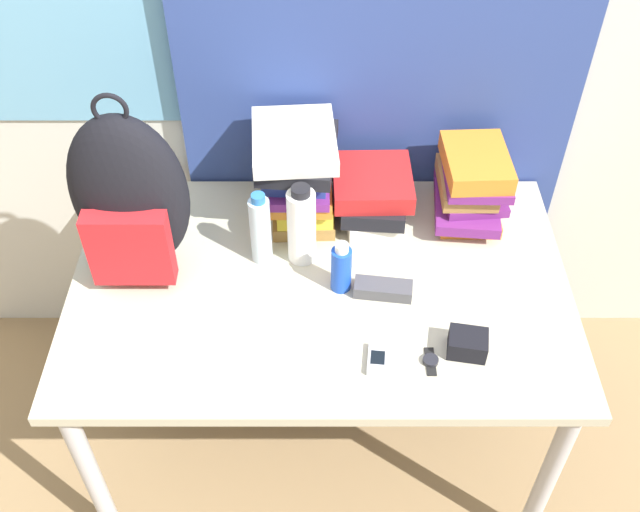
{
  "coord_description": "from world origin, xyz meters",
  "views": [
    {
      "loc": [
        0.0,
        -0.92,
        2.17
      ],
      "look_at": [
        0.0,
        0.42,
        0.81
      ],
      "focal_mm": 42.0,
      "sensor_mm": 36.0,
      "label": 1
    }
  ],
  "objects_px": {
    "book_stack_right": "(471,185)",
    "book_stack_left": "(299,172)",
    "wristwatch": "(430,361)",
    "book_stack_center": "(373,193)",
    "sunscreen_bottle": "(341,268)",
    "cell_phone": "(378,360)",
    "backpack": "(130,199)",
    "sunglasses_case": "(383,289)",
    "sports_bottle": "(302,225)",
    "camera_pouch": "(467,344)",
    "water_bottle": "(261,229)"
  },
  "relations": [
    {
      "from": "book_stack_left",
      "to": "sunglasses_case",
      "type": "height_order",
      "value": "book_stack_left"
    },
    {
      "from": "book_stack_right",
      "to": "cell_phone",
      "type": "distance_m",
      "value": 0.61
    },
    {
      "from": "book_stack_left",
      "to": "cell_phone",
      "type": "xyz_separation_m",
      "value": [
        0.2,
        -0.53,
        -0.15
      ]
    },
    {
      "from": "book_stack_left",
      "to": "sports_bottle",
      "type": "bearing_deg",
      "value": -86.6
    },
    {
      "from": "cell_phone",
      "to": "camera_pouch",
      "type": "height_order",
      "value": "camera_pouch"
    },
    {
      "from": "wristwatch",
      "to": "book_stack_right",
      "type": "bearing_deg",
      "value": 73.57
    },
    {
      "from": "water_bottle",
      "to": "wristwatch",
      "type": "distance_m",
      "value": 0.56
    },
    {
      "from": "sunscreen_bottle",
      "to": "cell_phone",
      "type": "height_order",
      "value": "sunscreen_bottle"
    },
    {
      "from": "book_stack_right",
      "to": "water_bottle",
      "type": "distance_m",
      "value": 0.6
    },
    {
      "from": "book_stack_center",
      "to": "sunglasses_case",
      "type": "distance_m",
      "value": 0.32
    },
    {
      "from": "book_stack_center",
      "to": "sunscreen_bottle",
      "type": "relative_size",
      "value": 1.79
    },
    {
      "from": "book_stack_left",
      "to": "backpack",
      "type": "bearing_deg",
      "value": -154.9
    },
    {
      "from": "backpack",
      "to": "sunscreen_bottle",
      "type": "height_order",
      "value": "backpack"
    },
    {
      "from": "sports_bottle",
      "to": "sunglasses_case",
      "type": "xyz_separation_m",
      "value": [
        0.21,
        -0.14,
        -0.1
      ]
    },
    {
      "from": "backpack",
      "to": "water_bottle",
      "type": "bearing_deg",
      "value": 3.67
    },
    {
      "from": "cell_phone",
      "to": "sports_bottle",
      "type": "bearing_deg",
      "value": 117.67
    },
    {
      "from": "book_stack_right",
      "to": "cell_phone",
      "type": "bearing_deg",
      "value": -118.19
    },
    {
      "from": "book_stack_right",
      "to": "sports_bottle",
      "type": "bearing_deg",
      "value": -159.8
    },
    {
      "from": "book_stack_left",
      "to": "camera_pouch",
      "type": "distance_m",
      "value": 0.66
    },
    {
      "from": "sports_bottle",
      "to": "wristwatch",
      "type": "relative_size",
      "value": 2.95
    },
    {
      "from": "book_stack_center",
      "to": "book_stack_right",
      "type": "distance_m",
      "value": 0.27
    },
    {
      "from": "camera_pouch",
      "to": "sunscreen_bottle",
      "type": "bearing_deg",
      "value": 144.9
    },
    {
      "from": "book_stack_center",
      "to": "sports_bottle",
      "type": "bearing_deg",
      "value": -138.68
    },
    {
      "from": "book_stack_left",
      "to": "wristwatch",
      "type": "distance_m",
      "value": 0.64
    },
    {
      "from": "sunglasses_case",
      "to": "cell_phone",
      "type": "bearing_deg",
      "value": -96.67
    },
    {
      "from": "water_bottle",
      "to": "sunscreen_bottle",
      "type": "bearing_deg",
      "value": -26.94
    },
    {
      "from": "wristwatch",
      "to": "cell_phone",
      "type": "bearing_deg",
      "value": 179.35
    },
    {
      "from": "book_stack_center",
      "to": "cell_phone",
      "type": "relative_size",
      "value": 2.96
    },
    {
      "from": "sunscreen_bottle",
      "to": "cell_phone",
      "type": "relative_size",
      "value": 1.65
    },
    {
      "from": "backpack",
      "to": "water_bottle",
      "type": "xyz_separation_m",
      "value": [
        0.32,
        0.02,
        -0.12
      ]
    },
    {
      "from": "backpack",
      "to": "cell_phone",
      "type": "distance_m",
      "value": 0.73
    },
    {
      "from": "backpack",
      "to": "sports_bottle",
      "type": "xyz_separation_m",
      "value": [
        0.43,
        0.03,
        -0.11
      ]
    },
    {
      "from": "book_stack_center",
      "to": "sunglasses_case",
      "type": "relative_size",
      "value": 1.77
    },
    {
      "from": "backpack",
      "to": "sunscreen_bottle",
      "type": "bearing_deg",
      "value": -9.32
    },
    {
      "from": "book_stack_left",
      "to": "wristwatch",
      "type": "relative_size",
      "value": 3.61
    },
    {
      "from": "book_stack_right",
      "to": "sports_bottle",
      "type": "xyz_separation_m",
      "value": [
        -0.47,
        -0.17,
        0.01
      ]
    },
    {
      "from": "book_stack_right",
      "to": "cell_phone",
      "type": "xyz_separation_m",
      "value": [
        -0.28,
        -0.53,
        -0.1
      ]
    },
    {
      "from": "camera_pouch",
      "to": "book_stack_center",
      "type": "bearing_deg",
      "value": 112.57
    },
    {
      "from": "water_bottle",
      "to": "wristwatch",
      "type": "bearing_deg",
      "value": -39.88
    },
    {
      "from": "book_stack_right",
      "to": "book_stack_left",
      "type": "bearing_deg",
      "value": -179.63
    },
    {
      "from": "book_stack_center",
      "to": "sports_bottle",
      "type": "height_order",
      "value": "sports_bottle"
    },
    {
      "from": "backpack",
      "to": "book_stack_right",
      "type": "xyz_separation_m",
      "value": [
        0.9,
        0.2,
        -0.12
      ]
    },
    {
      "from": "sports_bottle",
      "to": "cell_phone",
      "type": "distance_m",
      "value": 0.42
    },
    {
      "from": "sunglasses_case",
      "to": "book_stack_center",
      "type": "bearing_deg",
      "value": 92.75
    },
    {
      "from": "cell_phone",
      "to": "wristwatch",
      "type": "distance_m",
      "value": 0.13
    },
    {
      "from": "wristwatch",
      "to": "book_stack_center",
      "type": "bearing_deg",
      "value": 102.37
    },
    {
      "from": "book_stack_left",
      "to": "book_stack_right",
      "type": "distance_m",
      "value": 0.48
    },
    {
      "from": "book_stack_center",
      "to": "book_stack_left",
      "type": "bearing_deg",
      "value": -178.99
    },
    {
      "from": "backpack",
      "to": "book_stack_right",
      "type": "relative_size",
      "value": 1.9
    },
    {
      "from": "backpack",
      "to": "camera_pouch",
      "type": "relative_size",
      "value": 5.11
    }
  ]
}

